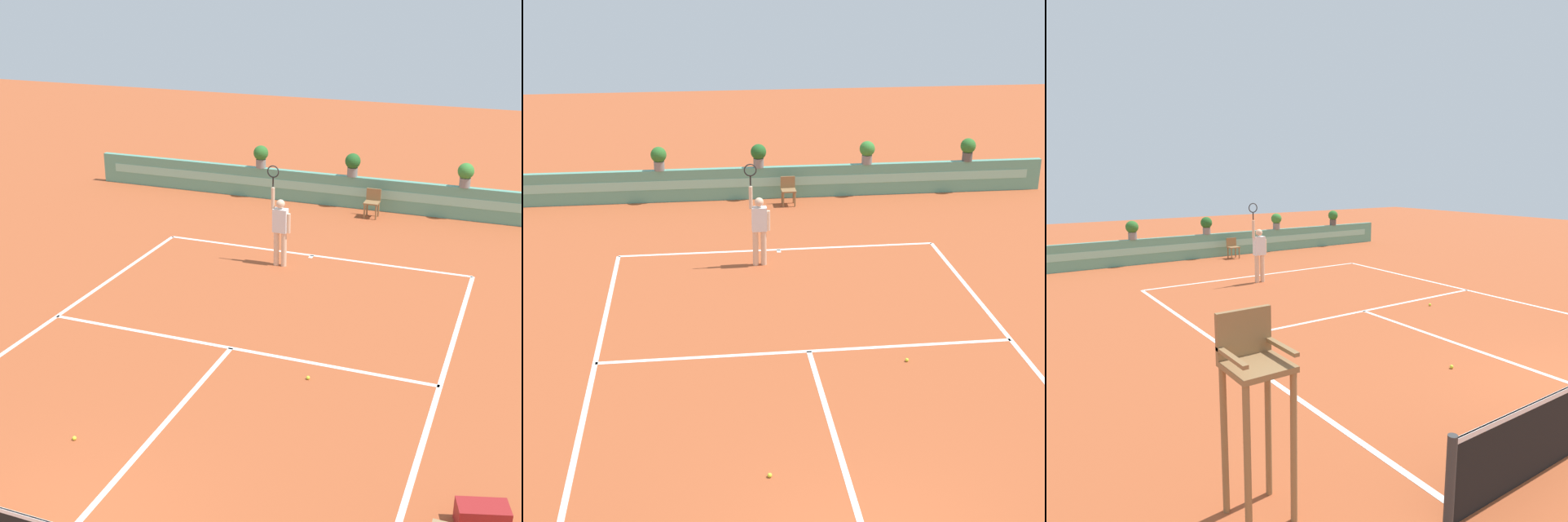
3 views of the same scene
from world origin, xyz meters
The scene contains 12 objects.
ground_plane centered at (0.00, 6.00, 0.00)m, with size 60.00×60.00×0.00m, color #A84C28.
court_lines centered at (0.00, 6.72, 0.00)m, with size 8.32×11.94×0.01m.
back_wall_barrier centered at (0.00, 16.39, 0.50)m, with size 18.00×0.21×1.00m.
umpire_chair centered at (-5.87, 1.26, 1.34)m, with size 0.60×0.60×2.14m.
ball_kid_chair centered at (0.72, 15.66, 0.48)m, with size 0.44×0.44×0.85m.
tennis_player centered at (-0.57, 10.94, 1.05)m, with size 0.62×0.22×2.58m.
tennis_ball_near_baseline centered at (1.80, 5.79, 0.03)m, with size 0.07×0.07×0.07m, color #CCE033.
tennis_ball_mid_court centered at (-1.14, 2.64, 0.03)m, with size 0.07×0.07×0.07m, color #CCE033.
potted_plant_right centered at (3.29, 16.39, 1.41)m, with size 0.48×0.48×0.72m.
potted_plant_centre centered at (-0.12, 16.39, 1.41)m, with size 0.48×0.48×0.72m.
potted_plant_left centered at (-3.16, 16.39, 1.41)m, with size 0.48×0.48×0.72m.
potted_plant_far_right centered at (6.55, 16.39, 1.41)m, with size 0.48×0.48×0.72m.
Camera 3 is at (-7.96, -2.75, 3.46)m, focal length 33.30 mm.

